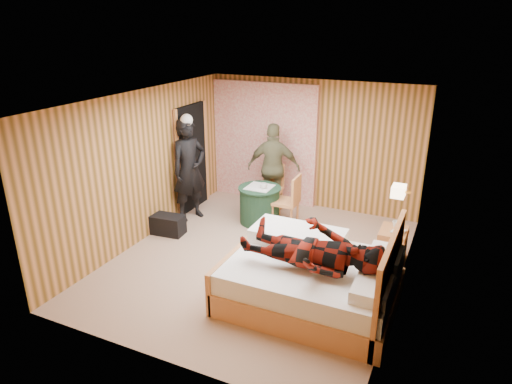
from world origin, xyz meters
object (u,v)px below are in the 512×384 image
at_px(nightstand, 392,245).
at_px(man_at_table, 274,168).
at_px(bed, 314,279).
at_px(chair_near, 290,198).
at_px(chair_far, 272,184).
at_px(round_table, 260,204).
at_px(duffel_bag, 167,224).
at_px(woman_standing, 189,170).
at_px(wall_lamp, 399,191).
at_px(man_on_bed, 313,240).

relative_size(nightstand, man_at_table, 0.32).
xyz_separation_m(bed, chair_near, (-1.12, 2.06, 0.22)).
bearing_deg(chair_far, round_table, -98.07).
bearing_deg(chair_near, man_at_table, -138.60).
distance_m(nightstand, chair_near, 1.98).
distance_m(nightstand, duffel_bag, 3.78).
xyz_separation_m(chair_near, duffel_bag, (-1.85, -1.16, -0.39)).
bearing_deg(woman_standing, chair_far, -27.58).
xyz_separation_m(chair_far, duffel_bag, (-1.25, -1.75, -0.37)).
bearing_deg(duffel_bag, chair_near, 26.97).
bearing_deg(chair_near, wall_lamp, 63.78).
bearing_deg(chair_far, woman_standing, -151.25).
relative_size(wall_lamp, man_on_bed, 0.15).
distance_m(bed, nightstand, 1.71).
xyz_separation_m(round_table, woman_standing, (-1.26, -0.35, 0.60)).
xyz_separation_m(round_table, chair_near, (0.58, 0.03, 0.21)).
bearing_deg(chair_far, man_at_table, 55.55).
bearing_deg(bed, wall_lamp, 55.58).
height_order(round_table, man_at_table, man_at_table).
distance_m(duffel_bag, woman_standing, 1.10).
distance_m(wall_lamp, woman_standing, 3.81).
bearing_deg(bed, man_at_table, 122.38).
bearing_deg(round_table, nightstand, -11.32).
bearing_deg(round_table, chair_far, 91.21).
xyz_separation_m(bed, nightstand, (0.76, 1.53, -0.06)).
relative_size(bed, woman_standing, 1.15).
distance_m(chair_near, man_on_bed, 2.60).
xyz_separation_m(duffel_bag, man_on_bed, (3.00, -1.13, 0.85)).
bearing_deg(round_table, wall_lamp, -18.79).
height_order(bed, chair_far, bed).
xyz_separation_m(wall_lamp, round_table, (-2.51, 0.85, -0.95)).
height_order(chair_far, man_on_bed, man_on_bed).
bearing_deg(duffel_bag, chair_far, 49.27).
height_order(wall_lamp, woman_standing, woman_standing).
distance_m(chair_far, woman_standing, 1.63).
distance_m(bed, duffel_bag, 3.11).
relative_size(nightstand, duffel_bag, 0.93).
height_order(round_table, man_on_bed, man_on_bed).
bearing_deg(nightstand, chair_far, 155.68).
distance_m(man_at_table, man_on_bed, 3.39).
distance_m(round_table, woman_standing, 1.44).
relative_size(duffel_bag, man_on_bed, 0.34).
distance_m(bed, woman_standing, 3.46).
bearing_deg(woman_standing, wall_lamp, -73.23).
xyz_separation_m(round_table, duffel_bag, (-1.27, -1.13, -0.18)).
height_order(duffel_bag, woman_standing, woman_standing).
bearing_deg(man_at_table, man_on_bed, 107.27).
bearing_deg(nightstand, wall_lamp, -83.14).
bearing_deg(chair_far, duffel_bag, -134.92).
xyz_separation_m(nightstand, chair_near, (-1.88, 0.53, 0.28)).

